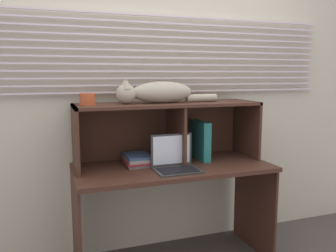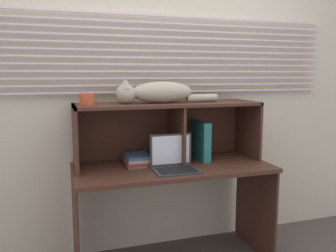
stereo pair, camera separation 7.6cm
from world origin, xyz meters
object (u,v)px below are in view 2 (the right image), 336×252
(laptop, at_px, (174,162))
(cat, at_px, (157,93))
(book_stack, at_px, (137,159))
(binder_upright, at_px, (201,140))
(small_basket, at_px, (87,99))

(laptop, bearing_deg, cat, 104.81)
(book_stack, bearing_deg, binder_upright, -0.30)
(binder_upright, relative_size, small_basket, 2.95)
(cat, xyz_separation_m, book_stack, (-0.16, 0.00, -0.48))
(binder_upright, distance_m, small_basket, 0.91)
(binder_upright, xyz_separation_m, small_basket, (-0.84, 0.00, 0.34))
(small_basket, bearing_deg, laptop, -21.53)
(binder_upright, bearing_deg, small_basket, 180.00)
(cat, height_order, small_basket, cat)
(laptop, height_order, binder_upright, binder_upright)
(laptop, relative_size, small_basket, 3.02)
(laptop, distance_m, small_basket, 0.74)
(binder_upright, height_order, book_stack, binder_upright)
(cat, distance_m, book_stack, 0.51)
(laptop, bearing_deg, book_stack, 134.23)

